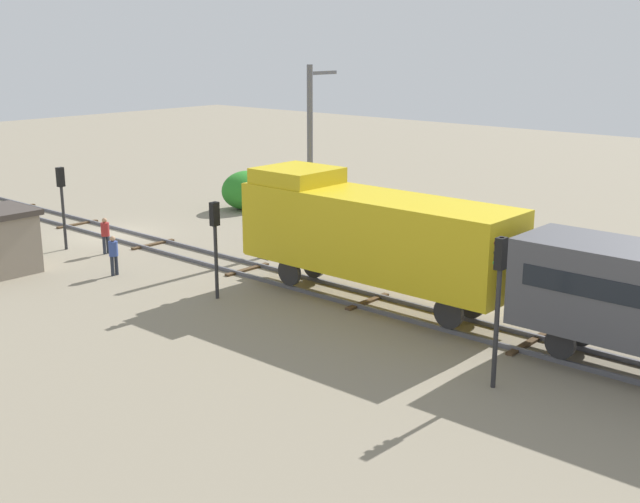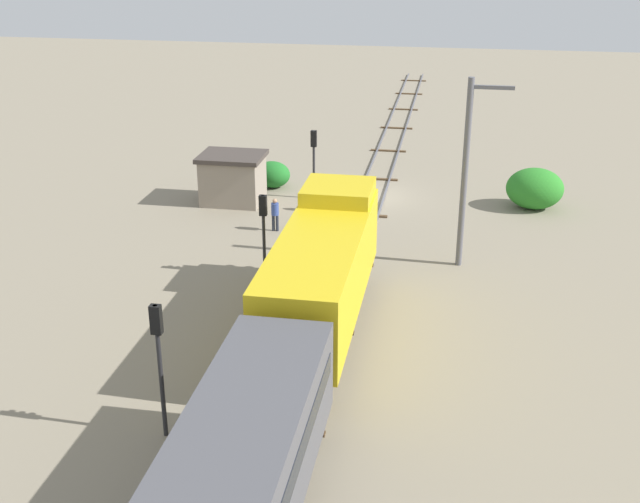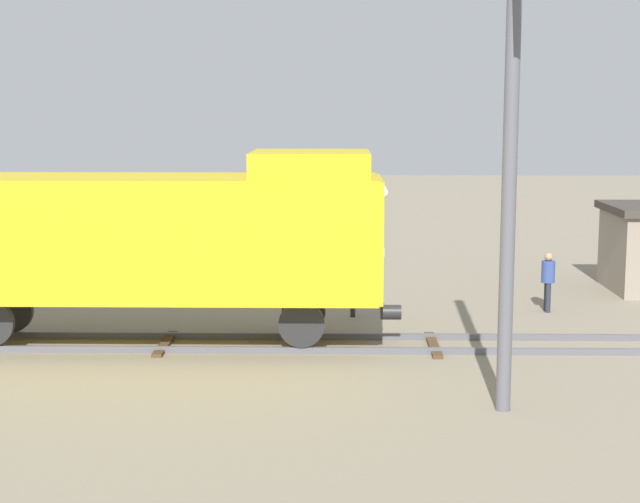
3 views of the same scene
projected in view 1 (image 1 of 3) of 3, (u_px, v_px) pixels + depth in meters
name	position (u px, v px, depth m)	size (l,w,h in m)	color
ground_plane	(114.00, 235.00, 40.76)	(118.39, 118.39, 0.00)	gray
railway_track	(113.00, 233.00, 40.74)	(2.40, 78.93, 0.16)	#595960
locomotive	(371.00, 232.00, 29.47)	(2.90, 11.60, 4.60)	gold
traffic_signal_near	(62.00, 193.00, 37.22)	(0.32, 0.34, 3.90)	#262628
traffic_signal_mid	(215.00, 232.00, 30.08)	(0.32, 0.34, 3.76)	#262628
traffic_signal_far	(499.00, 285.00, 22.12)	(0.32, 0.34, 4.41)	#262628
worker_near_track	(105.00, 233.00, 36.88)	(0.38, 0.38, 1.70)	#262B38
worker_by_signal	(114.00, 252.00, 33.48)	(0.38, 0.38, 1.70)	#262B38
catenary_mast	(311.00, 152.00, 37.50)	(1.94, 0.28, 8.51)	#595960
bush_mid	(246.00, 190.00, 46.65)	(3.08, 2.52, 2.24)	#2A7E26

